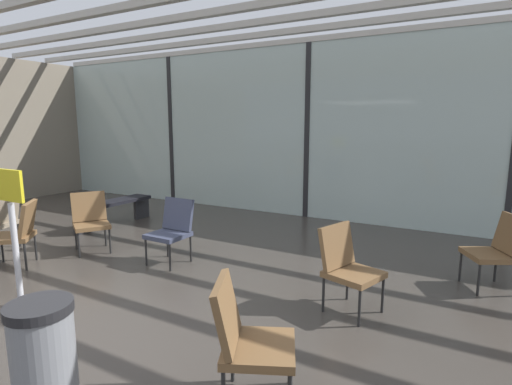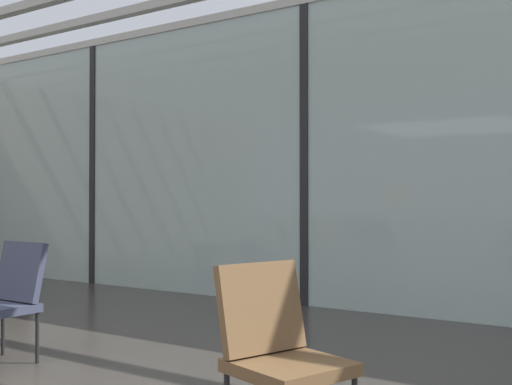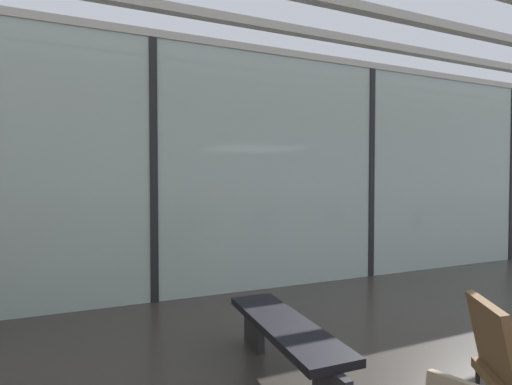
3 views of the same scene
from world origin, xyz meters
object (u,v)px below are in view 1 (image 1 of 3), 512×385
Objects in this scene: lounge_chair_7 at (18,230)px; waiting_bench at (114,206)px; lounge_chair_3 at (498,247)px; lounge_chair_4 at (246,335)px; lounge_chair_1 at (0,218)px; lounge_chair_2 at (90,218)px; lounge_chair_5 at (172,227)px; info_sign at (15,244)px; parked_airplane at (387,112)px; lounge_chair_0 at (347,263)px; trash_bin at (45,370)px.

waiting_bench is (-0.62, 2.14, -0.13)m from lounge_chair_7.
lounge_chair_3 and lounge_chair_4 have the same top height.
lounge_chair_1 is 5.01m from lounge_chair_4.
lounge_chair_7 is (-3.99, 0.82, 0.00)m from lounge_chair_4.
lounge_chair_2 is 0.96m from lounge_chair_7.
info_sign reaches higher than lounge_chair_5.
lounge_chair_7 is at bearing -103.47° from parked_airplane.
lounge_chair_7 reaches higher than waiting_bench.
waiting_bench is (-0.88, 1.21, -0.13)m from lounge_chair_2.
lounge_chair_5 is 2.01m from lounge_chair_7.
lounge_chair_3 is at bearing 70.41° from lounge_chair_7.
waiting_bench is (0.29, 1.88, -0.13)m from lounge_chair_1.
parked_airplane reaches higher than lounge_chair_4.
lounge_chair_2 is at bearing 98.30° from lounge_chair_1.
lounge_chair_3 is 5.96m from lounge_chair_7.
lounge_chair_1 is 2.72m from lounge_chair_5.
lounge_chair_7 is (0.91, -0.25, 0.00)m from lounge_chair_1.
lounge_chair_0 is 2.76m from trash_bin.
trash_bin is (-1.08, -2.54, -0.06)m from lounge_chair_0.
lounge_chair_0 reaches higher than waiting_bench.
lounge_chair_1 is at bearing -147.21° from lounge_chair_7.
lounge_chair_0 and lounge_chair_4 have the same top height.
lounge_chair_1 and lounge_chair_5 have the same top height.
trash_bin is (-2.43, -3.89, -0.06)m from lounge_chair_3.
lounge_chair_0 is 3.38m from info_sign.
lounge_chair_2 is at bearing 106.99° from lounge_chair_0.
lounge_chair_2 is at bearing 119.55° from info_sign.
lounge_chair_1 is 1.01× the size of trash_bin.
lounge_chair_0 reaches higher than trash_bin.
lounge_chair_7 is 0.60× the size of info_sign.
lounge_chair_4 is (-1.53, -3.05, 0.00)m from lounge_chair_3.
lounge_chair_0 is 4.96m from waiting_bench.
lounge_chair_1 is 2.32m from info_sign.
info_sign is (2.10, -0.97, 0.18)m from lounge_chair_1.
lounge_chair_0 is 2.51m from lounge_chair_5.
lounge_chair_1 is 0.60× the size of info_sign.
lounge_chair_4 is at bearing -54.75° from lounge_chair_3.
lounge_chair_3 is 1.01× the size of trash_bin.
trash_bin is at bearing -100.63° from lounge_chair_2.
lounge_chair_5 is 3.13m from trash_bin.
lounge_chair_4 and lounge_chair_5 have the same top height.
trash_bin is at bearing -87.38° from parked_airplane.
info_sign is at bearing -103.95° from lounge_chair_5.
lounge_chair_2 is at bearing 40.16° from lounge_chair_4.
lounge_chair_7 is (-1.67, -1.12, 0.00)m from lounge_chair_5.
lounge_chair_0 is (1.64, -9.70, -1.73)m from parked_airplane.
lounge_chair_1 is at bearing 172.85° from waiting_bench.
lounge_chair_1 is (-3.44, -10.32, -1.73)m from parked_airplane.
lounge_chair_4 is (4.90, -1.08, 0.00)m from lounge_chair_1.
lounge_chair_1 is at bearing 154.36° from trash_bin.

